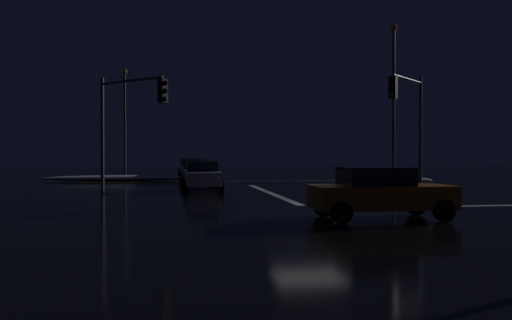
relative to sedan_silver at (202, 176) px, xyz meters
name	(u,v)px	position (x,y,z in m)	size (l,w,h in m)	color
ground	(309,210)	(3.27, -10.09, -0.85)	(120.00, 120.00, 0.10)	black
stop_line_north	(270,193)	(3.27, -2.29, -0.80)	(0.35, 13.32, 0.01)	white
centre_line_ns	(241,181)	(3.27, 9.31, -0.80)	(22.00, 0.15, 0.01)	yellow
crosswalk_bar_east	(510,205)	(11.17, -10.09, -0.80)	(13.32, 0.40, 0.01)	white
snow_bank_left_curb	(119,178)	(-5.33, 10.94, -0.59)	(10.76, 1.50, 0.42)	white
snow_bank_right_curb	(385,180)	(11.87, 3.93, -0.55)	(6.43, 1.50, 0.50)	white
sedan_silver	(202,176)	(0.00, 0.00, 0.00)	(2.02, 4.33, 1.57)	#B7B7BC
sedan_blue	(196,172)	(-0.02, 6.23, 0.00)	(2.02, 4.33, 1.57)	navy
sedan_gray	(192,169)	(-0.10, 12.66, 0.00)	(2.02, 4.33, 1.57)	slate
sedan_red	(190,167)	(-0.02, 18.72, 0.00)	(2.02, 4.33, 1.57)	maroon
sedan_orange_crossing	(380,193)	(4.64, -13.42, 0.00)	(4.33, 2.02, 1.57)	#C66014
traffic_signal_nw	(128,112)	(-3.60, -3.22, 3.12)	(3.27, 3.27, 5.65)	#4C4C51
traffic_signal_ne	(409,111)	(10.31, -3.06, 3.35)	(2.99, 2.99, 6.03)	#4C4C51
streetlamp_left_far	(125,115)	(-5.63, 19.31, 4.55)	(0.44, 0.44, 9.31)	#424247
streetlamp_right_near	(394,93)	(12.17, 3.31, 4.96)	(0.44, 0.44, 10.11)	#424247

